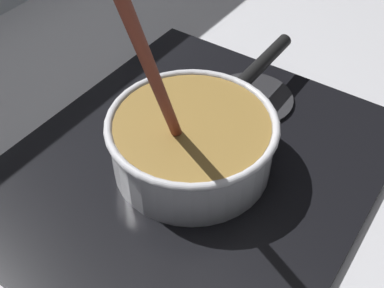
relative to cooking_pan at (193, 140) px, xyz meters
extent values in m
cube|color=black|center=(0.00, 0.00, -0.05)|extent=(0.56, 0.48, 0.01)
torus|color=#592D0C|center=(0.00, 0.00, -0.04)|extent=(0.19, 0.19, 0.01)
cylinder|color=#262628|center=(0.17, 0.00, -0.04)|extent=(0.14, 0.14, 0.01)
cylinder|color=silver|center=(0.00, 0.00, -0.01)|extent=(0.22, 0.22, 0.08)
cylinder|color=olive|center=(0.00, 0.00, 0.00)|extent=(0.21, 0.21, 0.07)
torus|color=silver|center=(0.00, 0.00, 0.03)|extent=(0.23, 0.23, 0.01)
cylinder|color=black|center=(0.19, 0.00, 0.01)|extent=(0.17, 0.02, 0.02)
cylinder|color=#E5CC7A|center=(-0.04, 0.03, 0.02)|extent=(0.04, 0.04, 0.01)
cylinder|color=#E5CC7A|center=(0.02, -0.08, 0.02)|extent=(0.03, 0.03, 0.01)
cylinder|color=#E5CC7A|center=(0.04, -0.01, 0.02)|extent=(0.03, 0.03, 0.01)
cylinder|color=beige|center=(-0.01, -0.06, 0.02)|extent=(0.03, 0.03, 0.01)
cylinder|color=maroon|center=(-0.07, 0.00, 0.15)|extent=(0.12, 0.03, 0.27)
cube|color=brown|center=(-0.02, 0.01, 0.02)|extent=(0.05, 0.03, 0.01)
camera|label=1|loc=(-0.39, -0.26, 0.45)|focal=44.49mm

